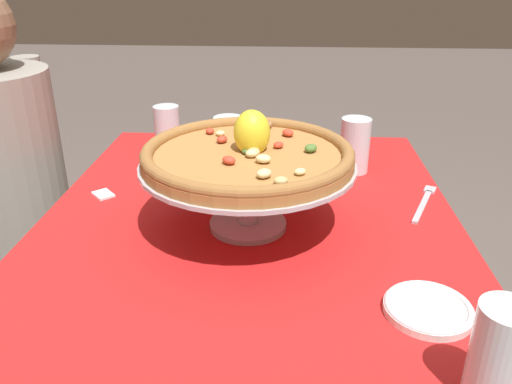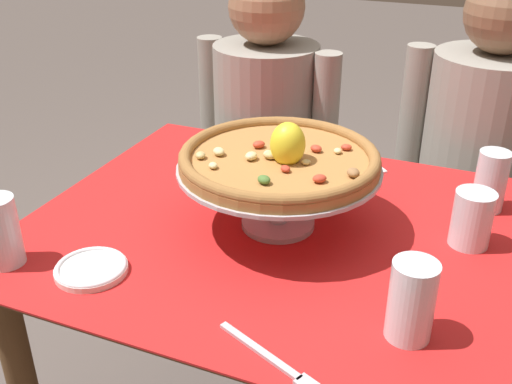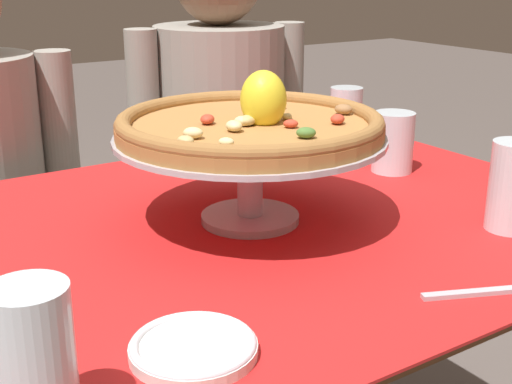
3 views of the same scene
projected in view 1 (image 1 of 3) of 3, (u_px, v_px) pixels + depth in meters
dining_table at (250, 270)px, 1.11m from camera, size 1.09×0.86×0.75m
pizza_stand at (250, 177)px, 0.99m from camera, size 0.41×0.41×0.14m
pizza at (250, 153)px, 0.97m from camera, size 0.40×0.40×0.10m
water_glass_side_right at (229, 141)px, 1.35m from camera, size 0.08×0.08×0.11m
water_glass_back_right at (168, 134)px, 1.38m from camera, size 0.07×0.07×0.13m
water_glass_front_left at (498, 363)px, 0.61m from camera, size 0.07×0.07×0.14m
water_glass_front_right at (354, 149)px, 1.27m from camera, size 0.07×0.07×0.14m
side_plate at (428, 308)px, 0.78m from camera, size 0.13×0.13×0.02m
dinner_fork at (424, 202)px, 1.13m from camera, size 0.19×0.09×0.01m
sugar_packet at (103, 194)px, 1.16m from camera, size 0.06×0.06×0.00m
diner_right at (10, 213)px, 1.47m from camera, size 0.49×0.37×1.20m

